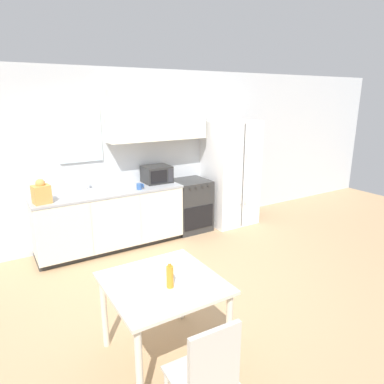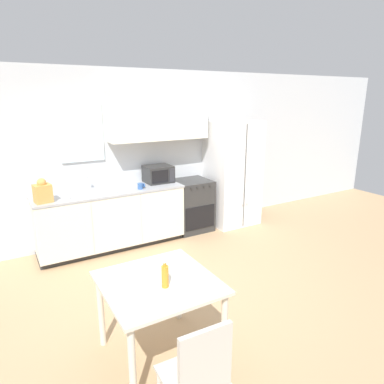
% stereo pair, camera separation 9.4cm
% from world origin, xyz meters
% --- Properties ---
extents(ground_plane, '(12.00, 12.00, 0.00)m').
position_xyz_m(ground_plane, '(0.00, 0.00, 0.00)').
color(ground_plane, tan).
extents(wall_back, '(12.00, 0.38, 2.70)m').
position_xyz_m(wall_back, '(0.08, 1.92, 1.47)').
color(wall_back, silver).
rests_on(wall_back, ground_plane).
extents(kitchen_counter, '(2.22, 0.66, 0.92)m').
position_xyz_m(kitchen_counter, '(-0.43, 1.60, 0.46)').
color(kitchen_counter, '#333333').
rests_on(kitchen_counter, ground_plane).
extents(oven_range, '(0.64, 0.62, 0.89)m').
position_xyz_m(oven_range, '(1.00, 1.62, 0.44)').
color(oven_range, '#2D2D2D').
rests_on(oven_range, ground_plane).
extents(refrigerator, '(0.86, 0.76, 1.87)m').
position_xyz_m(refrigerator, '(1.83, 1.56, 0.94)').
color(refrigerator, white).
rests_on(refrigerator, ground_plane).
extents(kitchen_sink, '(0.64, 0.44, 0.24)m').
position_xyz_m(kitchen_sink, '(-0.70, 1.61, 0.93)').
color(kitchen_sink, '#B7BABC').
rests_on(kitchen_sink, kitchen_counter).
extents(microwave, '(0.43, 0.38, 0.27)m').
position_xyz_m(microwave, '(0.42, 1.70, 1.05)').
color(microwave, '#282828').
rests_on(microwave, kitchen_counter).
extents(coffee_mug, '(0.11, 0.08, 0.09)m').
position_xyz_m(coffee_mug, '(0.01, 1.44, 0.96)').
color(coffee_mug, '#335999').
rests_on(coffee_mug, kitchen_counter).
extents(grocery_bag_0, '(0.24, 0.21, 0.33)m').
position_xyz_m(grocery_bag_0, '(-1.37, 1.45, 1.06)').
color(grocery_bag_0, '#DB994C').
rests_on(grocery_bag_0, kitchen_counter).
extents(dining_table, '(0.94, 0.93, 0.76)m').
position_xyz_m(dining_table, '(-0.79, -0.91, 0.64)').
color(dining_table, beige).
rests_on(dining_table, ground_plane).
extents(dining_chair_near, '(0.41, 0.41, 0.93)m').
position_xyz_m(dining_chair_near, '(-0.90, -1.75, 0.54)').
color(dining_chair_near, beige).
rests_on(dining_chair_near, ground_plane).
extents(drink_bottle, '(0.06, 0.06, 0.24)m').
position_xyz_m(drink_bottle, '(-0.78, -1.02, 0.86)').
color(drink_bottle, orange).
rests_on(drink_bottle, dining_table).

